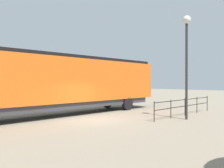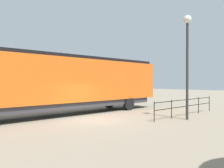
% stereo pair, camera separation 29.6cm
% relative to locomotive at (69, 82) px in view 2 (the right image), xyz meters
% --- Properties ---
extents(ground_plane, '(120.00, 120.00, 0.00)m').
position_rel_locomotive_xyz_m(ground_plane, '(3.29, -0.13, -2.44)').
color(ground_plane, gray).
extents(locomotive, '(2.82, 18.27, 4.37)m').
position_rel_locomotive_xyz_m(locomotive, '(0.00, 0.00, 0.00)').
color(locomotive, orange).
rests_on(locomotive, ground_plane).
extents(lamp_post, '(0.53, 0.53, 6.74)m').
position_rel_locomotive_xyz_m(lamp_post, '(7.29, 4.20, 2.33)').
color(lamp_post, '#2D2D2D').
rests_on(lamp_post, ground_plane).
extents(platform_fence, '(0.05, 7.76, 1.26)m').
position_rel_locomotive_xyz_m(platform_fence, '(6.36, 5.75, -1.63)').
color(platform_fence, black).
rests_on(platform_fence, ground_plane).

